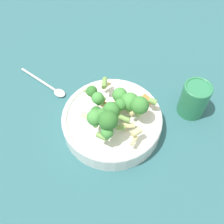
{
  "coord_description": "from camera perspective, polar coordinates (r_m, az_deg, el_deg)",
  "views": [
    {
      "loc": [
        -0.36,
        -0.05,
        0.56
      ],
      "look_at": [
        0.0,
        0.0,
        0.06
      ],
      "focal_mm": 42.0,
      "sensor_mm": 36.0,
      "label": 1
    }
  ],
  "objects": [
    {
      "name": "ground_plane",
      "position": [
        0.66,
        0.0,
        -3.15
      ],
      "size": [
        3.0,
        3.0,
        0.0
      ],
      "primitive_type": "plane",
      "color": "#2D6066"
    },
    {
      "name": "bowl",
      "position": [
        0.64,
        0.0,
        -1.86
      ],
      "size": [
        0.24,
        0.24,
        0.05
      ],
      "color": "white",
      "rests_on": "ground_plane"
    },
    {
      "name": "pasta_salad",
      "position": [
        0.58,
        0.9,
        0.82
      ],
      "size": [
        0.18,
        0.18,
        0.08
      ],
      "color": "#8CB766",
      "rests_on": "bowl"
    },
    {
      "name": "cup",
      "position": [
        0.68,
        17.45,
        2.74
      ],
      "size": [
        0.07,
        0.07,
        0.09
      ],
      "color": "#2D7F51",
      "rests_on": "ground_plane"
    },
    {
      "name": "spoon",
      "position": [
        0.76,
        -13.24,
        5.3
      ],
      "size": [
        0.1,
        0.16,
        0.01
      ],
      "rotation": [
        0.0,
        0.0,
        10.48
      ],
      "color": "silver",
      "rests_on": "ground_plane"
    }
  ]
}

